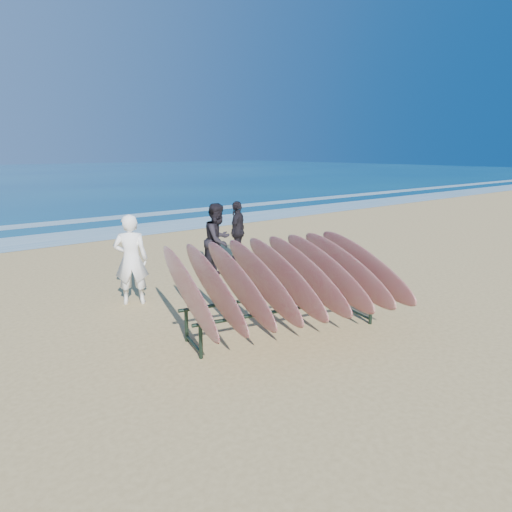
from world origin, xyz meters
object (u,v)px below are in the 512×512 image
(person_white, at_px, (131,260))
(person_dark_a, at_px, (218,240))
(surfboard_rack, at_px, (284,276))
(person_dark_b, at_px, (238,231))

(person_white, relative_size, person_dark_a, 1.01)
(surfboard_rack, bearing_deg, person_dark_a, 85.18)
(person_dark_a, bearing_deg, surfboard_rack, -129.36)
(person_white, xyz_separation_m, person_dark_b, (3.64, 1.59, -0.07))
(surfboard_rack, relative_size, person_dark_b, 2.36)
(surfboard_rack, height_order, person_dark_b, person_dark_b)
(surfboard_rack, xyz_separation_m, person_dark_b, (2.39, 4.41, -0.14))
(person_white, bearing_deg, person_dark_b, -126.85)
(surfboard_rack, xyz_separation_m, person_dark_a, (1.10, 3.42, -0.08))
(person_dark_a, relative_size, person_dark_b, 1.08)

